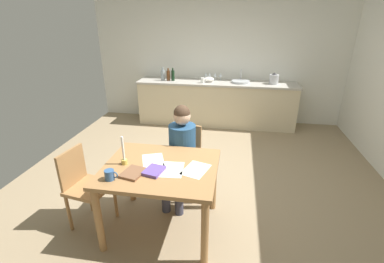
{
  "coord_description": "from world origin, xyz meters",
  "views": [
    {
      "loc": [
        0.41,
        -3.24,
        2.12
      ],
      "look_at": [
        -0.08,
        -0.28,
        0.85
      ],
      "focal_mm": 25.5,
      "sensor_mm": 36.0,
      "label": 1
    }
  ],
  "objects_px": {
    "chair_at_table": "(184,157)",
    "candlestick": "(124,156)",
    "person_seated": "(181,149)",
    "wine_glass_by_kettle": "(215,75)",
    "stovetop_kettle": "(274,79)",
    "bottle_oil": "(163,75)",
    "teacup_on_counter": "(203,80)",
    "coffee_mug": "(110,175)",
    "bottle_vinegar": "(168,75)",
    "wine_glass_near_sink": "(221,75)",
    "sink_unit": "(241,81)",
    "dining_table": "(161,176)",
    "wine_glass_back_right": "(206,75)",
    "mixing_bowl": "(209,79)",
    "wine_glass_back_left": "(210,75)",
    "bottle_wine_red": "(173,75)",
    "chair_side_empty": "(84,185)",
    "book_cookery": "(154,171)",
    "book_magazine": "(133,173)"
  },
  "relations": [
    {
      "from": "chair_at_table",
      "to": "candlestick",
      "type": "relative_size",
      "value": 2.93
    },
    {
      "from": "person_seated",
      "to": "wine_glass_by_kettle",
      "type": "relative_size",
      "value": 7.76
    },
    {
      "from": "person_seated",
      "to": "stovetop_kettle",
      "type": "bearing_deg",
      "value": 63.81
    },
    {
      "from": "candlestick",
      "to": "bottle_oil",
      "type": "xyz_separation_m",
      "value": [
        -0.46,
        3.2,
        0.17
      ]
    },
    {
      "from": "teacup_on_counter",
      "to": "coffee_mug",
      "type": "bearing_deg",
      "value": -96.76
    },
    {
      "from": "bottle_oil",
      "to": "coffee_mug",
      "type": "bearing_deg",
      "value": -82.73
    },
    {
      "from": "candlestick",
      "to": "bottle_vinegar",
      "type": "bearing_deg",
      "value": 96.18
    },
    {
      "from": "chair_at_table",
      "to": "teacup_on_counter",
      "type": "bearing_deg",
      "value": 92.07
    },
    {
      "from": "wine_glass_near_sink",
      "to": "teacup_on_counter",
      "type": "relative_size",
      "value": 1.32
    },
    {
      "from": "chair_at_table",
      "to": "stovetop_kettle",
      "type": "xyz_separation_m",
      "value": [
        1.29,
        2.51,
        0.5
      ]
    },
    {
      "from": "bottle_oil",
      "to": "wine_glass_by_kettle",
      "type": "height_order",
      "value": "bottle_oil"
    },
    {
      "from": "candlestick",
      "to": "sink_unit",
      "type": "height_order",
      "value": "sink_unit"
    },
    {
      "from": "dining_table",
      "to": "teacup_on_counter",
      "type": "bearing_deg",
      "value": 89.67
    },
    {
      "from": "teacup_on_counter",
      "to": "chair_at_table",
      "type": "bearing_deg",
      "value": -87.93
    },
    {
      "from": "dining_table",
      "to": "wine_glass_back_right",
      "type": "xyz_separation_m",
      "value": [
        0.04,
        3.37,
        0.37
      ]
    },
    {
      "from": "sink_unit",
      "to": "mixing_bowl",
      "type": "relative_size",
      "value": 1.74
    },
    {
      "from": "dining_table",
      "to": "wine_glass_near_sink",
      "type": "bearing_deg",
      "value": 84.12
    },
    {
      "from": "bottle_vinegar",
      "to": "wine_glass_back_right",
      "type": "relative_size",
      "value": 1.61
    },
    {
      "from": "sink_unit",
      "to": "person_seated",
      "type": "bearing_deg",
      "value": -104.19
    },
    {
      "from": "wine_glass_back_left",
      "to": "bottle_wine_red",
      "type": "bearing_deg",
      "value": -165.42
    },
    {
      "from": "chair_side_empty",
      "to": "mixing_bowl",
      "type": "height_order",
      "value": "mixing_bowl"
    },
    {
      "from": "candlestick",
      "to": "wine_glass_near_sink",
      "type": "bearing_deg",
      "value": 78.14
    },
    {
      "from": "bottle_oil",
      "to": "bottle_vinegar",
      "type": "xyz_separation_m",
      "value": [
        0.12,
        -0.01,
        -0.0
      ]
    },
    {
      "from": "chair_side_empty",
      "to": "chair_at_table",
      "type": "bearing_deg",
      "value": 39.7
    },
    {
      "from": "chair_at_table",
      "to": "wine_glass_back_right",
      "type": "relative_size",
      "value": 5.72
    },
    {
      "from": "sink_unit",
      "to": "book_cookery",
      "type": "bearing_deg",
      "value": -103.27
    },
    {
      "from": "wine_glass_near_sink",
      "to": "dining_table",
      "type": "bearing_deg",
      "value": -95.88
    },
    {
      "from": "wine_glass_near_sink",
      "to": "book_magazine",
      "type": "bearing_deg",
      "value": -98.95
    },
    {
      "from": "book_cookery",
      "to": "bottle_oil",
      "type": "relative_size",
      "value": 0.78
    },
    {
      "from": "dining_table",
      "to": "bottle_wine_red",
      "type": "height_order",
      "value": "bottle_wine_red"
    },
    {
      "from": "wine_glass_back_left",
      "to": "teacup_on_counter",
      "type": "bearing_deg",
      "value": -109.33
    },
    {
      "from": "coffee_mug",
      "to": "bottle_vinegar",
      "type": "xyz_separation_m",
      "value": [
        -0.33,
        3.47,
        0.2
      ]
    },
    {
      "from": "chair_at_table",
      "to": "chair_side_empty",
      "type": "distance_m",
      "value": 1.2
    },
    {
      "from": "book_cookery",
      "to": "chair_side_empty",
      "type": "bearing_deg",
      "value": -171.45
    },
    {
      "from": "book_magazine",
      "to": "bottle_wine_red",
      "type": "bearing_deg",
      "value": 109.1
    },
    {
      "from": "dining_table",
      "to": "wine_glass_near_sink",
      "type": "height_order",
      "value": "wine_glass_near_sink"
    },
    {
      "from": "candlestick",
      "to": "teacup_on_counter",
      "type": "bearing_deg",
      "value": 82.95
    },
    {
      "from": "stovetop_kettle",
      "to": "wine_glass_back_left",
      "type": "xyz_separation_m",
      "value": [
        -1.27,
        0.15,
        0.01
      ]
    },
    {
      "from": "bottle_wine_red",
      "to": "wine_glass_back_left",
      "type": "xyz_separation_m",
      "value": [
        0.74,
        0.19,
        -0.0
      ]
    },
    {
      "from": "bottle_vinegar",
      "to": "stovetop_kettle",
      "type": "bearing_deg",
      "value": 1.35
    },
    {
      "from": "wine_glass_back_left",
      "to": "bottle_vinegar",
      "type": "bearing_deg",
      "value": -166.5
    },
    {
      "from": "wine_glass_back_left",
      "to": "chair_at_table",
      "type": "bearing_deg",
      "value": -90.43
    },
    {
      "from": "bottle_oil",
      "to": "chair_side_empty",
      "type": "bearing_deg",
      "value": -89.88
    },
    {
      "from": "dining_table",
      "to": "stovetop_kettle",
      "type": "relative_size",
      "value": 5.09
    },
    {
      "from": "dining_table",
      "to": "person_seated",
      "type": "distance_m",
      "value": 0.57
    },
    {
      "from": "chair_side_empty",
      "to": "mixing_bowl",
      "type": "xyz_separation_m",
      "value": [
        0.95,
        3.26,
        0.46
      ]
    },
    {
      "from": "stovetop_kettle",
      "to": "book_cookery",
      "type": "bearing_deg",
      "value": -113.08
    },
    {
      "from": "coffee_mug",
      "to": "book_cookery",
      "type": "xyz_separation_m",
      "value": [
        0.35,
        0.18,
        -0.03
      ]
    },
    {
      "from": "candlestick",
      "to": "wine_glass_by_kettle",
      "type": "distance_m",
      "value": 3.44
    },
    {
      "from": "bottle_wine_red",
      "to": "mixing_bowl",
      "type": "height_order",
      "value": "bottle_wine_red"
    }
  ]
}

